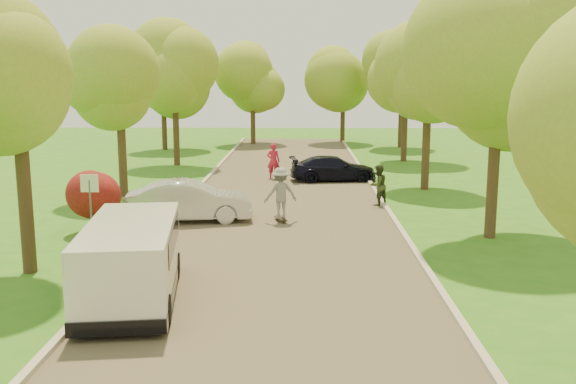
# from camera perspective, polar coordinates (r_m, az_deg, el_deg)

# --- Properties ---
(ground) EXTENTS (100.00, 100.00, 0.00)m
(ground) POSITION_cam_1_polar(r_m,az_deg,el_deg) (16.11, -1.36, -8.32)
(ground) COLOR #2D711B
(ground) RESTS_ON ground
(road) EXTENTS (8.00, 60.00, 0.01)m
(road) POSITION_cam_1_polar(r_m,az_deg,el_deg) (23.82, -0.52, -2.18)
(road) COLOR #4C4438
(road) RESTS_ON ground
(curb_left) EXTENTS (0.18, 60.00, 0.12)m
(curb_left) POSITION_cam_1_polar(r_m,az_deg,el_deg) (24.27, -10.13, -1.98)
(curb_left) COLOR #B2AD9E
(curb_left) RESTS_ON ground
(curb_right) EXTENTS (0.18, 60.00, 0.12)m
(curb_right) POSITION_cam_1_polar(r_m,az_deg,el_deg) (24.04, 9.18, -2.07)
(curb_right) COLOR #B2AD9E
(curb_right) RESTS_ON ground
(street_sign) EXTENTS (0.55, 0.06, 2.17)m
(street_sign) POSITION_cam_1_polar(r_m,az_deg,el_deg) (20.63, -17.19, -0.17)
(street_sign) COLOR #59595E
(street_sign) RESTS_ON ground
(red_shrub) EXTENTS (1.70, 1.70, 1.95)m
(red_shrub) POSITION_cam_1_polar(r_m,az_deg,el_deg) (22.27, -17.15, -0.65)
(red_shrub) COLOR #382619
(red_shrub) RESTS_ON ground
(tree_l_mida) EXTENTS (4.71, 4.60, 7.39)m
(tree_l_mida) POSITION_cam_1_polar(r_m,az_deg,el_deg) (17.69, -22.42, 9.63)
(tree_l_mida) COLOR #382619
(tree_l_mida) RESTS_ON ground
(tree_l_midb) EXTENTS (4.30, 4.20, 6.62)m
(tree_l_midb) POSITION_cam_1_polar(r_m,az_deg,el_deg) (28.27, -14.40, 8.82)
(tree_l_midb) COLOR #382619
(tree_l_midb) RESTS_ON ground
(tree_l_far) EXTENTS (4.92, 4.80, 7.79)m
(tree_l_far) POSITION_cam_1_polar(r_m,az_deg,el_deg) (37.92, -9.76, 10.59)
(tree_l_far) COLOR #382619
(tree_l_far) RESTS_ON ground
(tree_r_mida) EXTENTS (5.13, 5.00, 7.95)m
(tree_r_mida) POSITION_cam_1_polar(r_m,az_deg,el_deg) (21.23, 18.87, 10.81)
(tree_r_mida) COLOR #382619
(tree_r_mida) RESTS_ON ground
(tree_r_midb) EXTENTS (4.51, 4.40, 7.01)m
(tree_r_midb) POSITION_cam_1_polar(r_m,az_deg,el_deg) (29.85, 12.75, 9.51)
(tree_r_midb) COLOR #382619
(tree_r_midb) RESTS_ON ground
(tree_r_far) EXTENTS (5.33, 5.20, 8.34)m
(tree_r_far) POSITION_cam_1_polar(r_m,az_deg,el_deg) (39.80, 10.83, 11.06)
(tree_r_far) COLOR #382619
(tree_r_far) RESTS_ON ground
(tree_bg_a) EXTENTS (5.12, 5.00, 7.72)m
(tree_bg_a) POSITION_cam_1_polar(r_m,az_deg,el_deg) (46.24, -10.83, 10.28)
(tree_bg_a) COLOR #382619
(tree_bg_a) RESTS_ON ground
(tree_bg_b) EXTENTS (5.12, 5.00, 7.95)m
(tree_bg_b) POSITION_cam_1_polar(r_m,az_deg,el_deg) (47.85, 10.40, 10.55)
(tree_bg_b) COLOR #382619
(tree_bg_b) RESTS_ON ground
(tree_bg_c) EXTENTS (4.92, 4.80, 7.33)m
(tree_bg_c) POSITION_cam_1_polar(r_m,az_deg,el_deg) (49.38, -2.92, 10.08)
(tree_bg_c) COLOR #382619
(tree_bg_c) RESTS_ON ground
(tree_bg_d) EXTENTS (5.12, 5.00, 7.72)m
(tree_bg_d) POSITION_cam_1_polar(r_m,az_deg,el_deg) (51.38, 5.19, 10.39)
(tree_bg_d) COLOR #382619
(tree_bg_d) RESTS_ON ground
(minivan) EXTENTS (2.56, 5.15, 1.84)m
(minivan) POSITION_cam_1_polar(r_m,az_deg,el_deg) (15.26, -13.74, -5.86)
(minivan) COLOR silver
(minivan) RESTS_ON ground
(silver_sedan) EXTENTS (4.62, 2.14, 1.47)m
(silver_sedan) POSITION_cam_1_polar(r_m,az_deg,el_deg) (23.19, -8.76, -0.81)
(silver_sedan) COLOR silver
(silver_sedan) RESTS_ON ground
(dark_sedan) EXTENTS (4.47, 2.28, 1.24)m
(dark_sedan) POSITION_cam_1_polar(r_m,az_deg,el_deg) (31.98, 4.04, 2.10)
(dark_sedan) COLOR black
(dark_sedan) RESTS_ON ground
(longboard) EXTENTS (0.53, 0.98, 0.11)m
(longboard) POSITION_cam_1_polar(r_m,az_deg,el_deg) (22.98, -0.66, -2.39)
(longboard) COLOR black
(longboard) RESTS_ON ground
(skateboarder) EXTENTS (1.33, 1.00, 1.84)m
(skateboarder) POSITION_cam_1_polar(r_m,az_deg,el_deg) (22.80, -0.66, -0.10)
(skateboarder) COLOR gray
(skateboarder) RESTS_ON longboard
(person_striped) EXTENTS (0.69, 0.48, 1.80)m
(person_striped) POSITION_cam_1_polar(r_m,az_deg,el_deg) (32.55, -1.31, 2.77)
(person_striped) COLOR #B51B36
(person_striped) RESTS_ON ground
(person_olive) EXTENTS (1.02, 0.99, 1.66)m
(person_olive) POSITION_cam_1_polar(r_m,az_deg,el_deg) (25.98, 8.03, 0.60)
(person_olive) COLOR #2F3721
(person_olive) RESTS_ON ground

